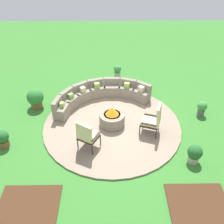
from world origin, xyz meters
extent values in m
plane|color=#387A2D|center=(0.00, 0.00, 0.00)|extent=(24.00, 24.00, 0.00)
cylinder|color=gray|center=(0.00, 0.00, 0.03)|extent=(4.88, 4.88, 0.06)
cube|color=#472B19|center=(-2.19, -3.31, 0.02)|extent=(1.58, 1.46, 0.04)
cube|color=#472B19|center=(2.19, -3.31, 0.02)|extent=(1.58, 1.46, 0.04)
cylinder|color=gray|center=(0.00, 0.00, 0.29)|extent=(0.90, 0.90, 0.45)
cylinder|color=black|center=(0.00, 0.00, 0.48)|extent=(0.58, 0.58, 0.06)
cone|color=orange|center=(0.00, 0.00, 0.65)|extent=(0.47, 0.47, 0.28)
cube|color=gray|center=(1.19, 1.48, 0.29)|extent=(0.79, 0.76, 0.46)
cube|color=gray|center=(1.28, 1.60, 0.66)|extent=(0.60, 0.53, 0.27)
cube|color=gray|center=(0.64, 1.79, 0.29)|extent=(0.76, 0.64, 0.46)
cube|color=gray|center=(0.69, 1.93, 0.66)|extent=(0.66, 0.37, 0.27)
cube|color=gray|center=(0.02, 1.90, 0.29)|extent=(0.65, 0.46, 0.46)
cube|color=gray|center=(0.02, 2.05, 0.66)|extent=(0.65, 0.17, 0.27)
cube|color=gray|center=(-0.61, 1.80, 0.29)|extent=(0.76, 0.63, 0.46)
cube|color=gray|center=(-0.65, 1.94, 0.66)|extent=(0.66, 0.36, 0.27)
cube|color=gray|center=(-1.16, 1.51, 0.29)|extent=(0.79, 0.75, 0.46)
cube|color=gray|center=(-1.25, 1.62, 0.66)|extent=(0.61, 0.52, 0.27)
cube|color=gray|center=(-1.59, 1.04, 0.29)|extent=(0.73, 0.79, 0.46)
cube|color=gray|center=(-1.71, 1.12, 0.66)|extent=(0.49, 0.63, 0.27)
cube|color=gray|center=(-1.84, 0.46, 0.29)|extent=(0.59, 0.74, 0.46)
cube|color=gray|center=(-1.98, 0.50, 0.66)|extent=(0.31, 0.67, 0.27)
cube|color=#93B756|center=(-1.80, 0.45, 0.61)|extent=(0.17, 0.19, 0.17)
cube|color=beige|center=(-1.13, 1.47, 0.62)|extent=(0.25, 0.25, 0.19)
cube|color=beige|center=(1.16, 1.45, 0.63)|extent=(0.28, 0.28, 0.22)
cube|color=#93B756|center=(0.62, 1.74, 0.63)|extent=(0.25, 0.22, 0.21)
cube|color=#93B756|center=(-0.59, 1.76, 0.62)|extent=(0.25, 0.24, 0.20)
cube|color=#70A34C|center=(-1.55, 1.02, 0.61)|extent=(0.23, 0.24, 0.18)
cylinder|color=#2D2319|center=(-0.86, -0.76, 0.25)|extent=(0.04, 0.04, 0.38)
cylinder|color=#2D2319|center=(-0.39, -1.02, 0.25)|extent=(0.04, 0.04, 0.38)
cylinder|color=#2D2319|center=(-1.10, -1.20, 0.25)|extent=(0.04, 0.04, 0.38)
cylinder|color=#2D2319|center=(-0.63, -1.46, 0.25)|extent=(0.04, 0.04, 0.38)
cube|color=#2D2319|center=(-0.74, -1.11, 0.47)|extent=(0.76, 0.75, 0.05)
cube|color=beige|center=(-0.74, -1.11, 0.54)|extent=(0.70, 0.69, 0.09)
cube|color=beige|center=(-0.85, -1.31, 0.82)|extent=(0.54, 0.38, 0.70)
cube|color=#2D2319|center=(-0.97, -0.99, 0.60)|extent=(0.26, 0.42, 0.04)
cube|color=#2D2319|center=(-0.52, -1.24, 0.60)|extent=(0.26, 0.42, 0.04)
cylinder|color=#2D2319|center=(0.92, -0.60, 0.25)|extent=(0.04, 0.04, 0.38)
cylinder|color=#2D2319|center=(1.08, -0.10, 0.25)|extent=(0.04, 0.04, 0.38)
cylinder|color=#2D2319|center=(1.45, -0.78, 0.25)|extent=(0.04, 0.04, 0.38)
cylinder|color=#2D2319|center=(1.62, -0.28, 0.25)|extent=(0.04, 0.04, 0.38)
cube|color=#2D2319|center=(1.27, -0.44, 0.47)|extent=(0.75, 0.73, 0.05)
cube|color=beige|center=(1.27, -0.44, 0.54)|extent=(0.69, 0.67, 0.09)
cube|color=beige|center=(1.51, -0.52, 0.85)|extent=(0.29, 0.55, 0.73)
cube|color=#2D2319|center=(1.19, -0.68, 0.60)|extent=(0.50, 0.21, 0.04)
cube|color=#2D2319|center=(1.35, -0.20, 0.60)|extent=(0.50, 0.21, 0.04)
cylinder|color=#605B56|center=(3.36, 0.59, 0.13)|extent=(0.26, 0.26, 0.25)
sphere|color=#3D8E42|center=(3.36, 0.59, 0.40)|extent=(0.35, 0.35, 0.35)
cylinder|color=#A89E8E|center=(2.44, -1.73, 0.11)|extent=(0.33, 0.33, 0.22)
sphere|color=#236028|center=(2.44, -1.73, 0.40)|extent=(0.45, 0.45, 0.45)
cylinder|color=brown|center=(-2.95, 1.18, 0.11)|extent=(0.43, 0.43, 0.23)
sphere|color=#2D7A33|center=(-2.95, 1.18, 0.46)|extent=(0.64, 0.64, 0.64)
cylinder|color=brown|center=(-3.50, -1.00, 0.12)|extent=(0.31, 0.31, 0.24)
sphere|color=#236028|center=(-3.50, -1.00, 0.41)|extent=(0.40, 0.40, 0.40)
sphere|color=yellow|center=(-3.46, -1.00, 0.48)|extent=(0.14, 0.14, 0.14)
cylinder|color=#A89E8E|center=(0.29, 3.56, 0.13)|extent=(0.29, 0.29, 0.25)
sphere|color=#3D8E42|center=(0.29, 3.56, 0.41)|extent=(0.35, 0.35, 0.35)
sphere|color=#E55638|center=(0.33, 3.56, 0.48)|extent=(0.13, 0.13, 0.13)
camera|label=1|loc=(-0.09, -6.93, 5.84)|focal=40.32mm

